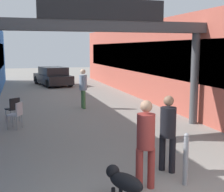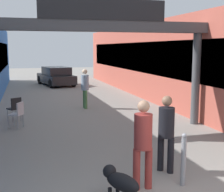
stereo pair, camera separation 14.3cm
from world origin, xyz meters
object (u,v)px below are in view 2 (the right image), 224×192
pedestrian_companion (166,129)px  parked_car_black (56,76)px  pedestrian_carrying_crate (85,86)px  bollard_post_metal (183,159)px  dog_on_leash (120,181)px  cafe_chair_aluminium_nearer (18,112)px  pedestrian_with_dog (143,139)px  cafe_chair_black_farther (15,107)px

pedestrian_companion → parked_car_black: pedestrian_companion is taller
pedestrian_carrying_crate → bollard_post_metal: size_ratio=1.67×
pedestrian_carrying_crate → dog_on_leash: 8.70m
pedestrian_carrying_crate → bollard_post_metal: pedestrian_carrying_crate is taller
pedestrian_carrying_crate → cafe_chair_aluminium_nearer: size_ratio=1.97×
pedestrian_with_dog → bollard_post_metal: bearing=-4.6°
pedestrian_carrying_crate → cafe_chair_aluminium_nearer: pedestrian_carrying_crate is taller
cafe_chair_aluminium_nearer → parked_car_black: (2.47, 12.03, 0.10)m
cafe_chair_aluminium_nearer → pedestrian_with_dog: bearing=-66.5°
pedestrian_carrying_crate → parked_car_black: pedestrian_carrying_crate is taller
bollard_post_metal → parked_car_black: (-0.70, 17.49, 0.11)m
pedestrian_with_dog → parked_car_black: pedestrian_with_dog is taller
pedestrian_with_dog → pedestrian_companion: 1.02m
dog_on_leash → cafe_chair_black_farther: bearing=105.6°
pedestrian_companion → pedestrian_carrying_crate: (-0.31, 7.60, 0.05)m
dog_on_leash → parked_car_black: size_ratio=0.20×
pedestrian_companion → cafe_chair_aluminium_nearer: 5.69m
pedestrian_companion → cafe_chair_black_farther: 6.64m
pedestrian_with_dog → dog_on_leash: bearing=-147.4°
pedestrian_companion → parked_car_black: size_ratio=0.39×
cafe_chair_aluminium_nearer → pedestrian_companion: bearing=-56.5°
cafe_chair_aluminium_nearer → cafe_chair_black_farther: 1.04m
dog_on_leash → parked_car_black: parked_car_black is taller
bollard_post_metal → parked_car_black: size_ratio=0.25×
pedestrian_carrying_crate → parked_car_black: bearing=92.2°
pedestrian_carrying_crate → cafe_chair_aluminium_nearer: (-2.83, -2.86, -0.47)m
dog_on_leash → cafe_chair_aluminium_nearer: 6.02m
cafe_chair_aluminium_nearer → parked_car_black: bearing=78.4°
pedestrian_companion → pedestrian_carrying_crate: bearing=92.3°
pedestrian_carrying_crate → cafe_chair_black_farther: (-2.94, -1.82, -0.47)m
pedestrian_with_dog → cafe_chair_aluminium_nearer: 5.90m
pedestrian_with_dog → pedestrian_carrying_crate: bearing=86.7°
dog_on_leash → cafe_chair_black_farther: size_ratio=0.95×
pedestrian_with_dog → dog_on_leash: (-0.56, -0.36, -0.60)m
pedestrian_with_dog → dog_on_leash: 0.90m
dog_on_leash → cafe_chair_aluminium_nearer: size_ratio=0.95×
pedestrian_carrying_crate → dog_on_leash: bearing=-96.9°
pedestrian_companion → bollard_post_metal: bearing=-87.4°
pedestrian_carrying_crate → parked_car_black: 9.19m
cafe_chair_black_farther → parked_car_black: size_ratio=0.21×
pedestrian_with_dog → parked_car_black: size_ratio=0.40×
pedestrian_with_dog → pedestrian_carrying_crate: (0.48, 8.25, 0.02)m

